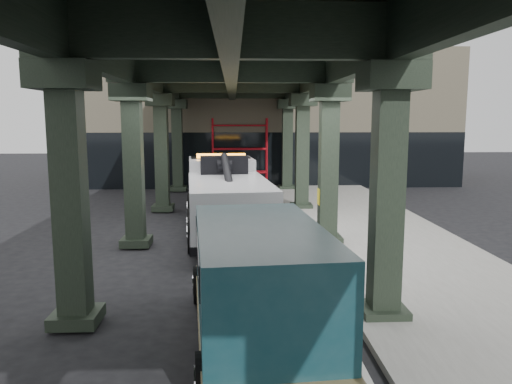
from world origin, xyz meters
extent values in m
plane|color=black|center=(0.00, 0.00, 0.00)|extent=(90.00, 90.00, 0.00)
cube|color=gray|center=(4.50, 2.00, 0.07)|extent=(5.00, 40.00, 0.15)
cube|color=silver|center=(1.70, 2.00, 0.01)|extent=(0.12, 38.00, 0.01)
cube|color=black|center=(2.60, -4.00, 2.50)|extent=(0.55, 0.55, 5.00)
cube|color=black|center=(2.60, -4.00, 4.75)|extent=(1.10, 1.10, 0.50)
cube|color=black|center=(2.60, -4.00, 0.18)|extent=(0.90, 0.90, 0.24)
cube|color=black|center=(2.60, 2.00, 2.50)|extent=(0.55, 0.55, 5.00)
cube|color=black|center=(2.60, 2.00, 4.75)|extent=(1.10, 1.10, 0.50)
cube|color=black|center=(2.60, 2.00, 0.18)|extent=(0.90, 0.90, 0.24)
cube|color=black|center=(2.60, 8.00, 2.50)|extent=(0.55, 0.55, 5.00)
cube|color=black|center=(2.60, 8.00, 4.75)|extent=(1.10, 1.10, 0.50)
cube|color=black|center=(2.60, 8.00, 0.18)|extent=(0.90, 0.90, 0.24)
cube|color=black|center=(2.60, 14.00, 2.50)|extent=(0.55, 0.55, 5.00)
cube|color=black|center=(2.60, 14.00, 4.75)|extent=(1.10, 1.10, 0.50)
cube|color=black|center=(2.60, 14.00, 0.18)|extent=(0.90, 0.90, 0.24)
cube|color=black|center=(-3.40, -4.00, 2.50)|extent=(0.55, 0.55, 5.00)
cube|color=black|center=(-3.40, -4.00, 4.75)|extent=(1.10, 1.10, 0.50)
cube|color=black|center=(-3.40, -4.00, 0.18)|extent=(0.90, 0.90, 0.24)
cube|color=black|center=(-3.40, 2.00, 2.50)|extent=(0.55, 0.55, 5.00)
cube|color=black|center=(-3.40, 2.00, 4.75)|extent=(1.10, 1.10, 0.50)
cube|color=black|center=(-3.40, 2.00, 0.18)|extent=(0.90, 0.90, 0.24)
cube|color=black|center=(-3.40, 8.00, 2.50)|extent=(0.55, 0.55, 5.00)
cube|color=black|center=(-3.40, 8.00, 4.75)|extent=(1.10, 1.10, 0.50)
cube|color=black|center=(-3.40, 8.00, 0.18)|extent=(0.90, 0.90, 0.24)
cube|color=black|center=(-3.40, 14.00, 2.50)|extent=(0.55, 0.55, 5.00)
cube|color=black|center=(-3.40, 14.00, 4.75)|extent=(1.10, 1.10, 0.50)
cube|color=black|center=(-3.40, 14.00, 0.18)|extent=(0.90, 0.90, 0.24)
cube|color=black|center=(2.60, 2.00, 5.55)|extent=(0.35, 32.00, 1.10)
cube|color=black|center=(-3.40, 2.00, 5.55)|extent=(0.35, 32.00, 1.10)
cube|color=black|center=(-0.40, 2.00, 5.55)|extent=(0.35, 32.00, 1.10)
cube|color=black|center=(-0.40, 2.00, 6.25)|extent=(7.40, 32.00, 0.30)
cube|color=#C6B793|center=(2.00, 20.00, 4.00)|extent=(22.00, 10.00, 8.00)
cylinder|color=#B50E19|center=(-1.50, 14.90, 2.00)|extent=(0.08, 0.08, 4.00)
cylinder|color=#B50E19|center=(-1.50, 14.10, 2.00)|extent=(0.08, 0.08, 4.00)
cylinder|color=#B50E19|center=(1.50, 14.90, 2.00)|extent=(0.08, 0.08, 4.00)
cylinder|color=#B50E19|center=(1.50, 14.10, 2.00)|extent=(0.08, 0.08, 4.00)
cylinder|color=#B50E19|center=(0.00, 14.90, 1.00)|extent=(3.00, 0.08, 0.08)
cylinder|color=#B50E19|center=(0.00, 14.90, 2.30)|extent=(3.00, 0.08, 0.08)
cylinder|color=#B50E19|center=(0.00, 14.90, 3.60)|extent=(3.00, 0.08, 0.08)
cube|color=black|center=(-0.60, 3.08, 0.71)|extent=(1.71, 7.68, 0.25)
cube|color=silver|center=(-0.84, 5.66, 1.58)|extent=(2.60, 2.65, 1.83)
cube|color=silver|center=(-0.93, 6.72, 1.07)|extent=(2.44, 0.93, 0.91)
cube|color=black|center=(-0.86, 5.91, 2.08)|extent=(2.35, 1.52, 0.86)
cube|color=silver|center=(-0.49, 1.91, 1.37)|extent=(2.89, 5.28, 1.42)
cube|color=orange|center=(-0.82, 5.45, 2.59)|extent=(1.85, 0.45, 0.16)
cube|color=black|center=(-0.68, 3.94, 2.39)|extent=(1.68, 0.76, 0.61)
cylinder|color=black|center=(-0.51, 2.11, 2.13)|extent=(0.57, 3.56, 1.36)
cube|color=black|center=(-0.26, -0.67, 0.36)|extent=(0.43, 1.44, 0.18)
cube|color=black|center=(-0.19, -1.38, 0.30)|extent=(1.64, 0.40, 0.18)
cylinder|color=black|center=(-1.98, 5.86, 0.56)|extent=(0.46, 1.15, 1.12)
cylinder|color=silver|center=(-1.98, 5.86, 0.56)|extent=(0.45, 0.65, 0.61)
cylinder|color=black|center=(0.25, 6.06, 0.56)|extent=(0.46, 1.15, 1.12)
cylinder|color=silver|center=(0.25, 6.06, 0.56)|extent=(0.45, 0.65, 0.61)
cylinder|color=black|center=(-1.67, 2.52, 0.56)|extent=(0.46, 1.15, 1.12)
cylinder|color=silver|center=(-1.67, 2.52, 0.56)|extent=(0.45, 0.65, 0.61)
cylinder|color=black|center=(0.55, 2.72, 0.56)|extent=(0.46, 1.15, 1.12)
cylinder|color=silver|center=(0.55, 2.72, 0.56)|extent=(0.45, 0.65, 0.61)
cylinder|color=black|center=(-1.55, 1.20, 0.56)|extent=(0.46, 1.15, 1.12)
cylinder|color=silver|center=(-1.55, 1.20, 0.56)|extent=(0.45, 0.65, 0.61)
cylinder|color=black|center=(0.67, 1.41, 0.56)|extent=(0.46, 1.15, 1.12)
cylinder|color=silver|center=(0.67, 1.41, 0.56)|extent=(0.45, 0.65, 0.61)
cube|color=#133B44|center=(-0.15, -2.75, 0.91)|extent=(2.06, 1.23, 0.87)
cube|color=#133B44|center=(0.08, -5.38, 1.30)|extent=(2.39, 4.49, 1.88)
cube|color=olive|center=(0.05, -5.00, 0.53)|extent=(2.52, 5.55, 0.34)
cube|color=black|center=(-0.11, -3.13, 1.68)|extent=(1.90, 0.57, 0.80)
cube|color=black|center=(0.06, -5.10, 1.78)|extent=(2.34, 3.63, 0.53)
cube|color=silver|center=(-0.19, -2.24, 0.53)|extent=(1.93, 0.28, 0.29)
cylinder|color=black|center=(-1.10, -2.88, 0.40)|extent=(0.34, 0.83, 0.81)
cylinder|color=silver|center=(-1.10, -2.88, 0.40)|extent=(0.35, 0.47, 0.44)
cylinder|color=black|center=(0.81, -2.71, 0.40)|extent=(0.34, 0.83, 0.81)
cylinder|color=silver|center=(0.81, -2.71, 0.40)|extent=(0.35, 0.47, 0.44)
cylinder|color=black|center=(-0.75, -6.90, 0.40)|extent=(0.34, 0.83, 0.81)
cylinder|color=silver|center=(-0.75, -6.90, 0.40)|extent=(0.35, 0.47, 0.44)
cylinder|color=black|center=(1.17, -6.74, 0.40)|extent=(0.34, 0.83, 0.81)
cylinder|color=silver|center=(1.17, -6.74, 0.40)|extent=(0.35, 0.47, 0.44)
camera|label=1|loc=(-0.34, -13.34, 3.99)|focal=35.00mm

